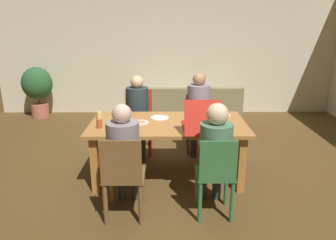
{
  "coord_description": "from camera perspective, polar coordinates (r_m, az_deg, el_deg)",
  "views": [
    {
      "loc": [
        -0.03,
        -3.85,
        1.97
      ],
      "look_at": [
        0.0,
        0.1,
        0.75
      ],
      "focal_mm": 33.96,
      "sensor_mm": 36.0,
      "label": 1
    }
  ],
  "objects": [
    {
      "name": "chair_2",
      "position": [
        5.08,
        5.31,
        0.08
      ],
      "size": [
        0.38,
        0.41,
        0.87
      ],
      "color": "brown",
      "rests_on": "ground"
    },
    {
      "name": "person_1",
      "position": [
        3.32,
        8.41,
        -5.14
      ],
      "size": [
        0.33,
        0.52,
        1.22
      ],
      "color": "#2D363B",
      "rests_on": "ground"
    },
    {
      "name": "person_2",
      "position": [
        4.9,
        5.53,
        2.46
      ],
      "size": [
        0.35,
        0.5,
        1.25
      ],
      "color": "#38303B",
      "rests_on": "ground"
    },
    {
      "name": "pizza_box_0",
      "position": [
        3.82,
        5.83,
        -0.71
      ],
      "size": [
        0.42,
        0.63,
        0.39
      ],
      "color": "red",
      "rests_on": "dining_table"
    },
    {
      "name": "drinking_glass_1",
      "position": [
        3.9,
        -12.21,
        -0.64
      ],
      "size": [
        0.07,
        0.07,
        0.11
      ],
      "primitive_type": "cylinder",
      "color": "#B14B2A",
      "rests_on": "dining_table"
    },
    {
      "name": "person_0",
      "position": [
        3.3,
        -7.87,
        -5.38
      ],
      "size": [
        0.33,
        0.53,
        1.22
      ],
      "color": "#3E3A36",
      "rests_on": "ground"
    },
    {
      "name": "dining_table",
      "position": [
        4.06,
        0.01,
        -1.78
      ],
      "size": [
        1.97,
        1.04,
        0.75
      ],
      "color": "#AE7239",
      "rests_on": "ground"
    },
    {
      "name": "drinking_glass_0",
      "position": [
        4.27,
        -12.26,
        0.83
      ],
      "size": [
        0.07,
        0.07,
        0.1
      ],
      "primitive_type": "cylinder",
      "color": "#E2C067",
      "rests_on": "dining_table"
    },
    {
      "name": "couch",
      "position": [
        6.67,
        3.93,
        2.28
      ],
      "size": [
        2.05,
        0.86,
        0.74
      ],
      "color": "#857F55",
      "rests_on": "ground"
    },
    {
      "name": "plate_2",
      "position": [
        4.41,
        9.48,
        0.91
      ],
      "size": [
        0.25,
        0.25,
        0.01
      ],
      "color": "white",
      "rests_on": "dining_table"
    },
    {
      "name": "ground_plane",
      "position": [
        4.32,
        0.01,
        -9.99
      ],
      "size": [
        20.0,
        20.0,
        0.0
      ],
      "primitive_type": "plane",
      "color": "brown"
    },
    {
      "name": "potted_plant",
      "position": [
        7.3,
        -22.39,
        5.54
      ],
      "size": [
        0.62,
        0.62,
        1.08
      ],
      "color": "#B66752",
      "rests_on": "ground"
    },
    {
      "name": "person_3",
      "position": [
        4.81,
        -5.52,
        1.92
      ],
      "size": [
        0.33,
        0.54,
        1.22
      ],
      "color": "#433C3D",
      "rests_on": "ground"
    },
    {
      "name": "chair_3",
      "position": [
        5.01,
        -5.31,
        0.1
      ],
      "size": [
        0.44,
        0.45,
        0.97
      ],
      "color": "#B73322",
      "rests_on": "ground"
    },
    {
      "name": "plate_0",
      "position": [
        4.03,
        -4.94,
        -0.37
      ],
      "size": [
        0.21,
        0.21,
        0.03
      ],
      "color": "white",
      "rests_on": "dining_table"
    },
    {
      "name": "chair_1",
      "position": [
        3.3,
        8.57,
        -9.74
      ],
      "size": [
        0.38,
        0.38,
        0.89
      ],
      "color": "#366E3C",
      "rests_on": "ground"
    },
    {
      "name": "back_wall",
      "position": [
        7.08,
        -0.19,
        13.3
      ],
      "size": [
        7.44,
        0.12,
        2.99
      ],
      "primitive_type": "cube",
      "color": "beige",
      "rests_on": "ground"
    },
    {
      "name": "plate_1",
      "position": [
        4.22,
        -1.53,
        0.41
      ],
      "size": [
        0.25,
        0.25,
        0.01
      ],
      "color": "white",
      "rests_on": "dining_table"
    },
    {
      "name": "chair_0",
      "position": [
        3.27,
        -8.02,
        -10.03
      ],
      "size": [
        0.42,
        0.44,
        0.92
      ],
      "color": "brown",
      "rests_on": "ground"
    }
  ]
}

